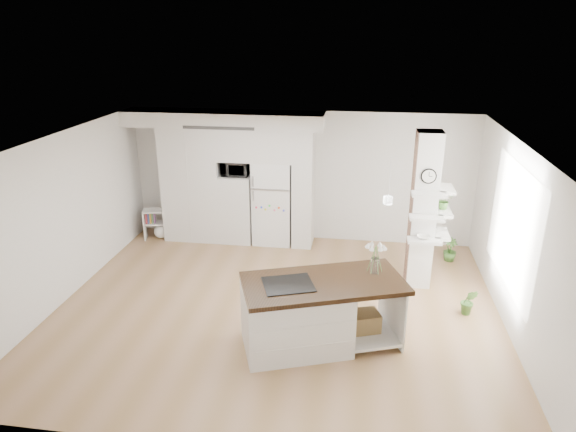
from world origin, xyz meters
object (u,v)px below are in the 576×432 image
object	(u,v)px
kitchen_island	(305,314)
floor_plant_a	(469,302)
refrigerator	(273,202)
bookshelf	(158,226)

from	to	relation	value
kitchen_island	floor_plant_a	size ratio (longest dim) A/B	5.41
refrigerator	kitchen_island	xyz separation A→B (m)	(1.08, -3.64, -0.36)
refrigerator	floor_plant_a	world-z (taller)	refrigerator
floor_plant_a	refrigerator	bearing A→B (deg)	145.41
kitchen_island	bookshelf	xyz separation A→B (m)	(-3.54, 3.46, -0.23)
kitchen_island	bookshelf	world-z (taller)	kitchen_island
kitchen_island	refrigerator	bearing A→B (deg)	86.48
bookshelf	refrigerator	bearing A→B (deg)	-11.54
bookshelf	floor_plant_a	bearing A→B (deg)	-36.34
refrigerator	floor_plant_a	xyz separation A→B (m)	(3.52, -2.43, -0.65)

